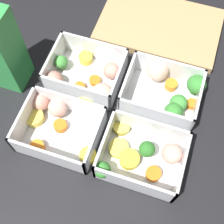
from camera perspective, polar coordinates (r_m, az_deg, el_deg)
ground_plane at (r=0.64m, az=0.00°, el=-0.82°), size 4.00×4.00×0.00m
container_near_left at (r=0.62m, az=-10.17°, el=-2.22°), size 0.18×0.13×0.06m
container_near_right at (r=0.59m, az=5.37°, el=-7.94°), size 0.16×0.14×0.06m
container_far_left at (r=0.67m, az=-4.84°, el=6.49°), size 0.16×0.13×0.06m
container_far_right at (r=0.65m, az=10.20°, el=3.94°), size 0.16×0.14×0.06m
juice_carton at (r=0.65m, az=-19.65°, el=10.65°), size 0.07×0.07×0.20m
cutting_board at (r=0.77m, az=8.64°, el=15.30°), size 0.28×0.18×0.02m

